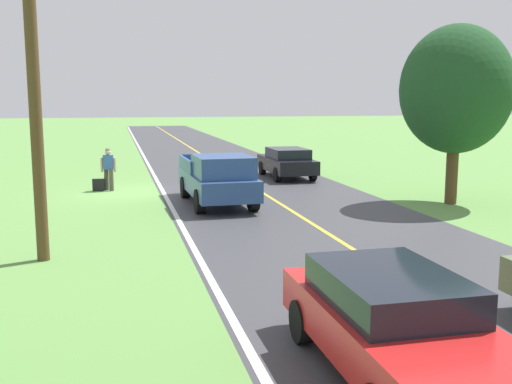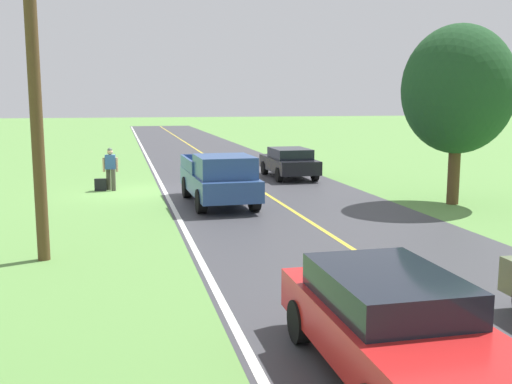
% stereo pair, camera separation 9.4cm
% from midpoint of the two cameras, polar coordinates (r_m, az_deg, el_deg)
% --- Properties ---
extents(ground_plane, '(200.00, 200.00, 0.00)m').
position_cam_midpoint_polar(ground_plane, '(24.50, -11.40, -0.00)').
color(ground_plane, '#609347').
extents(road_surface, '(8.06, 120.00, 0.00)m').
position_cam_midpoint_polar(road_surface, '(25.13, 0.18, 0.40)').
color(road_surface, '#3D3D42').
rests_on(road_surface, ground).
extents(lane_edge_line, '(0.16, 117.60, 0.00)m').
position_cam_midpoint_polar(lane_edge_line, '(24.55, -8.60, 0.10)').
color(lane_edge_line, silver).
rests_on(lane_edge_line, ground).
extents(lane_centre_line, '(0.14, 117.60, 0.00)m').
position_cam_midpoint_polar(lane_centre_line, '(25.13, 0.18, 0.40)').
color(lane_centre_line, gold).
rests_on(lane_centre_line, ground).
extents(hitchhiker_walking, '(0.62, 0.53, 1.75)m').
position_cam_midpoint_polar(hitchhiker_walking, '(25.07, -13.60, 2.38)').
color(hitchhiker_walking, '#4C473D').
rests_on(hitchhiker_walking, ground).
extents(suitcase_carried, '(0.48, 0.24, 0.49)m').
position_cam_midpoint_polar(suitcase_carried, '(25.13, -14.51, 0.67)').
color(suitcase_carried, black).
rests_on(suitcase_carried, ground).
extents(pickup_truck_passing, '(2.21, 5.45, 1.82)m').
position_cam_midpoint_polar(pickup_truck_passing, '(21.02, -3.36, 1.37)').
color(pickup_truck_passing, '#2D4C84').
rests_on(pickup_truck_passing, ground).
extents(tree_far_side_near, '(3.88, 3.88, 6.27)m').
position_cam_midpoint_polar(tree_far_side_near, '(22.16, 18.83, 9.21)').
color(tree_far_side_near, brown).
rests_on(tree_far_side_near, ground).
extents(sedan_near_oncoming, '(1.94, 4.41, 1.41)m').
position_cam_midpoint_polar(sedan_near_oncoming, '(28.38, 3.27, 2.89)').
color(sedan_near_oncoming, black).
rests_on(sedan_near_oncoming, ground).
extents(sedan_ahead_same_lane, '(1.93, 4.40, 1.41)m').
position_cam_midpoint_polar(sedan_ahead_same_lane, '(8.37, 13.06, -12.00)').
color(sedan_ahead_same_lane, red).
rests_on(sedan_ahead_same_lane, ground).
extents(utility_pole_roadside, '(0.28, 0.28, 7.27)m').
position_cam_midpoint_polar(utility_pole_roadside, '(14.37, -20.12, 8.06)').
color(utility_pole_roadside, brown).
rests_on(utility_pole_roadside, ground).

